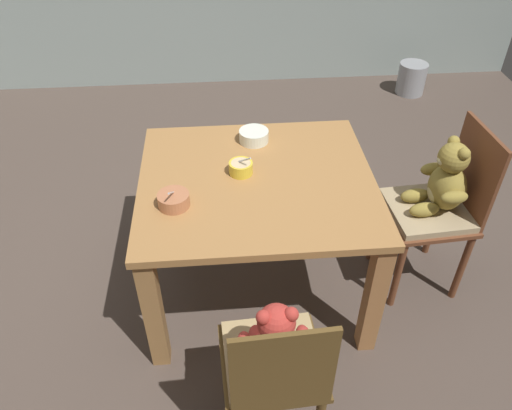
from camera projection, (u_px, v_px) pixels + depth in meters
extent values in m
cube|color=#504239|center=(257.00, 284.00, 2.78)|extent=(5.20, 5.20, 0.04)
cube|color=#A4723F|center=(257.00, 182.00, 2.33)|extent=(1.09, 1.00, 0.04)
cube|color=#9B6D3E|center=(154.00, 313.00, 2.18)|extent=(0.08, 0.08, 0.67)
cube|color=#A16B3E|center=(374.00, 298.00, 2.25)|extent=(0.08, 0.08, 0.67)
cube|color=olive|center=(165.00, 190.00, 2.86)|extent=(0.08, 0.08, 0.67)
cube|color=#9A7644|center=(334.00, 181.00, 2.93)|extent=(0.08, 0.08, 0.67)
cube|color=brown|center=(426.00, 214.00, 2.51)|extent=(0.43, 0.43, 0.02)
cube|color=brown|center=(475.00, 172.00, 2.39)|extent=(0.04, 0.37, 0.45)
cylinder|color=brown|center=(375.00, 229.00, 2.77)|extent=(0.04, 0.04, 0.44)
cylinder|color=brown|center=(398.00, 275.00, 2.51)|extent=(0.04, 0.04, 0.44)
cylinder|color=brown|center=(433.00, 223.00, 2.81)|extent=(0.04, 0.04, 0.44)
cylinder|color=brown|center=(462.00, 267.00, 2.55)|extent=(0.04, 0.04, 0.44)
cube|color=tan|center=(427.00, 210.00, 2.50)|extent=(0.40, 0.40, 0.04)
ellipsoid|color=olive|center=(447.00, 187.00, 2.42)|extent=(0.19, 0.21, 0.23)
ellipsoid|color=#CBBF87|center=(435.00, 190.00, 2.42)|extent=(0.07, 0.12, 0.14)
sphere|color=olive|center=(454.00, 158.00, 2.31)|extent=(0.15, 0.15, 0.15)
ellipsoid|color=#CBBF87|center=(443.00, 161.00, 2.31)|extent=(0.06, 0.06, 0.04)
sphere|color=olive|center=(454.00, 142.00, 2.32)|extent=(0.06, 0.06, 0.06)
sphere|color=olive|center=(464.00, 154.00, 2.24)|extent=(0.06, 0.06, 0.06)
ellipsoid|color=olive|center=(433.00, 169.00, 2.49)|extent=(0.14, 0.07, 0.06)
ellipsoid|color=olive|center=(454.00, 197.00, 2.31)|extent=(0.14, 0.07, 0.06)
ellipsoid|color=olive|center=(415.00, 196.00, 2.50)|extent=(0.16, 0.08, 0.07)
ellipsoid|color=olive|center=(424.00, 210.00, 2.41)|extent=(0.16, 0.08, 0.07)
cube|color=brown|center=(272.00, 362.00, 1.86)|extent=(0.39, 0.39, 0.02)
cube|color=brown|center=(282.00, 372.00, 1.59)|extent=(0.35, 0.04, 0.39)
cylinder|color=brown|center=(301.00, 357.00, 2.14)|extent=(0.04, 0.04, 0.44)
cylinder|color=brown|center=(228.00, 365.00, 2.11)|extent=(0.04, 0.04, 0.44)
cube|color=tan|center=(272.00, 357.00, 1.84)|extent=(0.36, 0.36, 0.04)
ellipsoid|color=#B8362F|center=(276.00, 353.00, 1.72)|extent=(0.19, 0.16, 0.21)
ellipsoid|color=#C8B38D|center=(273.00, 343.00, 1.76)|extent=(0.10, 0.06, 0.13)
sphere|color=#B8362F|center=(276.00, 323.00, 1.63)|extent=(0.13, 0.13, 0.13)
ellipsoid|color=#C8B38D|center=(274.00, 314.00, 1.67)|extent=(0.05, 0.05, 0.04)
sphere|color=#B8362F|center=(291.00, 314.00, 1.59)|extent=(0.05, 0.05, 0.05)
sphere|color=#B8362F|center=(263.00, 317.00, 1.58)|extent=(0.05, 0.05, 0.05)
ellipsoid|color=#B8362F|center=(304.00, 339.00, 1.73)|extent=(0.06, 0.12, 0.06)
ellipsoid|color=#B8362F|center=(245.00, 346.00, 1.71)|extent=(0.06, 0.12, 0.06)
ellipsoid|color=#B8362F|center=(284.00, 338.00, 1.85)|extent=(0.07, 0.14, 0.06)
ellipsoid|color=#B8362F|center=(257.00, 341.00, 1.84)|extent=(0.07, 0.14, 0.06)
cylinder|color=#B9714B|center=(174.00, 200.00, 2.15)|extent=(0.14, 0.14, 0.06)
cylinder|color=#B9714B|center=(174.00, 204.00, 2.17)|extent=(0.08, 0.08, 0.01)
cylinder|color=#C6B78E|center=(173.00, 196.00, 2.13)|extent=(0.11, 0.11, 0.01)
cylinder|color=#BCBCC1|center=(171.00, 193.00, 2.09)|extent=(0.02, 0.10, 0.07)
ellipsoid|color=#BCBCC1|center=(173.00, 195.00, 2.14)|extent=(0.02, 0.03, 0.01)
cylinder|color=yellow|center=(241.00, 168.00, 2.34)|extent=(0.11, 0.11, 0.06)
cylinder|color=yellow|center=(241.00, 172.00, 2.35)|extent=(0.06, 0.06, 0.01)
cylinder|color=#D5B98C|center=(241.00, 164.00, 2.32)|extent=(0.09, 0.09, 0.01)
cylinder|color=#BCBCC1|center=(245.00, 160.00, 2.29)|extent=(0.06, 0.06, 0.06)
ellipsoid|color=#BCBCC1|center=(239.00, 164.00, 2.33)|extent=(0.04, 0.04, 0.01)
cylinder|color=silver|center=(254.00, 136.00, 2.55)|extent=(0.15, 0.15, 0.06)
cylinder|color=silver|center=(254.00, 140.00, 2.57)|extent=(0.08, 0.08, 0.01)
cylinder|color=beige|center=(254.00, 132.00, 2.54)|extent=(0.12, 0.12, 0.01)
cylinder|color=#93969B|center=(412.00, 78.00, 4.44)|extent=(0.24, 0.24, 0.27)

